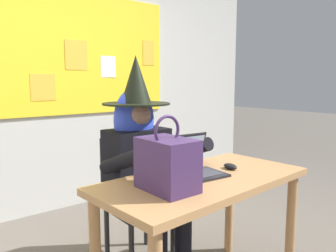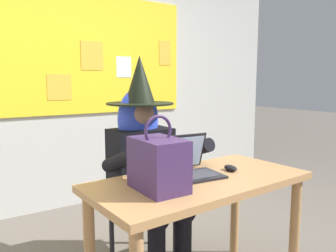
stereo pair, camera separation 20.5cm
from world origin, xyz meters
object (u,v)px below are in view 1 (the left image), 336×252
chair_at_desk (133,192)px  handbag (167,164)px  laptop (194,165)px  desk_main (204,196)px  person_costumed (142,155)px  computer_mouse (230,166)px

chair_at_desk → handbag: 0.84m
laptop → chair_at_desk: bearing=100.3°
desk_main → person_costumed: (-0.05, 0.54, 0.15)m
desk_main → computer_mouse: computer_mouse is taller
laptop → person_costumed: bearing=101.8°
handbag → desk_main: bearing=7.8°
desk_main → chair_at_desk: 0.68m
chair_at_desk → handbag: handbag is taller
laptop → handbag: (-0.30, -0.13, 0.08)m
computer_mouse → handbag: size_ratio=0.28×
computer_mouse → chair_at_desk: bearing=123.5°
desk_main → laptop: laptop is taller
chair_at_desk → computer_mouse: bearing=26.3°
person_costumed → handbag: (-0.25, -0.59, 0.09)m
person_costumed → computer_mouse: size_ratio=13.97×
chair_at_desk → laptop: size_ratio=2.79×
chair_at_desk → person_costumed: (-0.00, -0.12, 0.29)m
handbag → computer_mouse: bearing=6.4°
person_costumed → computer_mouse: (0.30, -0.52, -0.02)m
laptop → handbag: bearing=-151.9°
desk_main → computer_mouse: bearing=4.8°
desk_main → chair_at_desk: size_ratio=1.45×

